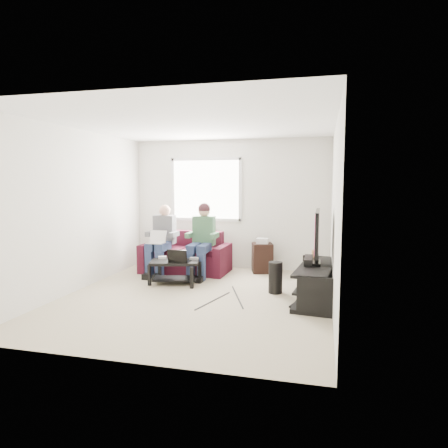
# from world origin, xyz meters

# --- Properties ---
(floor) EXTENTS (4.50, 4.50, 0.00)m
(floor) POSITION_xyz_m (0.00, 0.00, 0.00)
(floor) COLOR beige
(floor) RESTS_ON ground
(ceiling) EXTENTS (4.50, 4.50, 0.00)m
(ceiling) POSITION_xyz_m (0.00, 0.00, 2.60)
(ceiling) COLOR white
(ceiling) RESTS_ON wall_back
(wall_back) EXTENTS (4.50, 0.00, 4.50)m
(wall_back) POSITION_xyz_m (0.00, 2.25, 1.30)
(wall_back) COLOR silver
(wall_back) RESTS_ON floor
(wall_front) EXTENTS (4.50, 0.00, 4.50)m
(wall_front) POSITION_xyz_m (0.00, -2.25, 1.30)
(wall_front) COLOR silver
(wall_front) RESTS_ON floor
(wall_left) EXTENTS (0.00, 4.50, 4.50)m
(wall_left) POSITION_xyz_m (-2.00, 0.00, 1.30)
(wall_left) COLOR silver
(wall_left) RESTS_ON floor
(wall_right) EXTENTS (0.00, 4.50, 4.50)m
(wall_right) POSITION_xyz_m (2.00, 0.00, 1.30)
(wall_right) COLOR silver
(wall_right) RESTS_ON floor
(window) EXTENTS (1.48, 0.04, 1.28)m
(window) POSITION_xyz_m (-0.50, 2.23, 1.60)
(window) COLOR white
(window) RESTS_ON wall_back
(sofa) EXTENTS (1.69, 0.86, 0.78)m
(sofa) POSITION_xyz_m (-0.73, 1.66, 0.29)
(sofa) COLOR #461121
(sofa) RESTS_ON floor
(person_left) EXTENTS (0.40, 0.70, 1.31)m
(person_left) POSITION_xyz_m (-1.13, 1.39, 0.72)
(person_left) COLOR navy
(person_left) RESTS_ON sofa
(person_right) EXTENTS (0.40, 0.71, 1.36)m
(person_right) POSITION_xyz_m (-0.33, 1.41, 0.77)
(person_right) COLOR navy
(person_right) RESTS_ON sofa
(laptop_silver) EXTENTS (0.36, 0.29, 0.24)m
(laptop_silver) POSITION_xyz_m (-1.13, 1.13, 0.68)
(laptop_silver) COLOR silver
(laptop_silver) RESTS_ON person_left
(coffee_table) EXTENTS (0.91, 0.68, 0.41)m
(coffee_table) POSITION_xyz_m (-0.61, 0.71, 0.30)
(coffee_table) COLOR black
(coffee_table) RESTS_ON floor
(laptop_black) EXTENTS (0.39, 0.32, 0.24)m
(laptop_black) POSITION_xyz_m (-0.49, 0.63, 0.53)
(laptop_black) COLOR black
(laptop_black) RESTS_ON coffee_table
(controller_a) EXTENTS (0.16, 0.13, 0.04)m
(controller_a) POSITION_xyz_m (-0.89, 0.83, 0.43)
(controller_a) COLOR silver
(controller_a) RESTS_ON coffee_table
(controller_b) EXTENTS (0.16, 0.13, 0.04)m
(controller_b) POSITION_xyz_m (-0.71, 0.89, 0.43)
(controller_b) COLOR black
(controller_b) RESTS_ON coffee_table
(controller_c) EXTENTS (0.15, 0.11, 0.04)m
(controller_c) POSITION_xyz_m (-0.31, 0.86, 0.43)
(controller_c) COLOR gray
(controller_c) RESTS_ON coffee_table
(tv_stand) EXTENTS (0.65, 1.62, 0.52)m
(tv_stand) POSITION_xyz_m (1.77, 0.34, 0.23)
(tv_stand) COLOR black
(tv_stand) RESTS_ON floor
(tv) EXTENTS (0.12, 1.10, 0.81)m
(tv) POSITION_xyz_m (1.77, 0.44, 0.98)
(tv) COLOR black
(tv) RESTS_ON tv_stand
(soundbar) EXTENTS (0.12, 0.50, 0.10)m
(soundbar) POSITION_xyz_m (1.65, 0.44, 0.57)
(soundbar) COLOR black
(soundbar) RESTS_ON tv_stand
(drink_cup) EXTENTS (0.08, 0.08, 0.12)m
(drink_cup) POSITION_xyz_m (1.72, 0.97, 0.58)
(drink_cup) COLOR #B17E4C
(drink_cup) RESTS_ON tv_stand
(console_white) EXTENTS (0.30, 0.22, 0.06)m
(console_white) POSITION_xyz_m (1.77, -0.06, 0.31)
(console_white) COLOR silver
(console_white) RESTS_ON tv_stand
(console_grey) EXTENTS (0.34, 0.26, 0.08)m
(console_grey) POSITION_xyz_m (1.77, 0.64, 0.32)
(console_grey) COLOR gray
(console_grey) RESTS_ON tv_stand
(console_black) EXTENTS (0.38, 0.30, 0.07)m
(console_black) POSITION_xyz_m (1.77, 0.29, 0.31)
(console_black) COLOR black
(console_black) RESTS_ON tv_stand
(subwoofer) EXTENTS (0.22, 0.22, 0.50)m
(subwoofer) POSITION_xyz_m (1.14, 0.56, 0.25)
(subwoofer) COLOR black
(subwoofer) RESTS_ON floor
(keyboard_floor) EXTENTS (0.28, 0.47, 0.02)m
(keyboard_floor) POSITION_xyz_m (1.55, 0.04, 0.01)
(keyboard_floor) COLOR black
(keyboard_floor) RESTS_ON floor
(end_table) EXTENTS (0.38, 0.38, 0.67)m
(end_table) POSITION_xyz_m (0.72, 1.96, 0.30)
(end_table) COLOR black
(end_table) RESTS_ON floor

